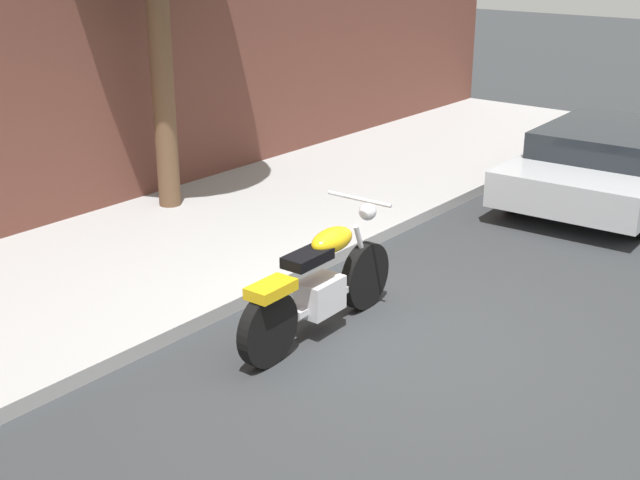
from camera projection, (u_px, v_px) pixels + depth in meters
The scene contains 4 objects.
ground_plane at pixel (391, 333), 7.75m from camera, with size 60.00×60.00×0.00m, color #303335.
sidewalk at pixel (167, 251), 9.53m from camera, with size 19.83×3.30×0.14m, color #A2A2A2.
motorcycle at pixel (319, 286), 7.58m from camera, with size 2.12×0.70×1.16m.
parked_car_silver at pixel (613, 160), 11.40m from camera, with size 4.15×2.07×1.03m.
Camera 1 is at (-5.84, -3.85, 3.51)m, focal length 47.17 mm.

